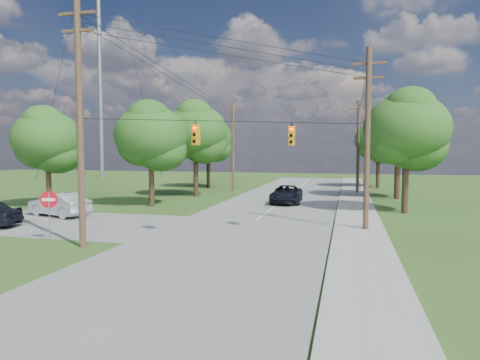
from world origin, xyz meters
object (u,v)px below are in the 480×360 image
(pole_north_e, at_px, (358,146))
(do_not_enter_sign, at_px, (49,205))
(car_cross_silver, at_px, (59,204))
(car_main_north, at_px, (287,194))
(pole_ne, at_px, (367,137))
(pole_sw, at_px, (80,118))
(pole_north_w, at_px, (233,146))

(pole_north_e, bearing_deg, do_not_enter_sign, -118.62)
(car_cross_silver, relative_size, car_main_north, 0.91)
(pole_ne, relative_size, car_main_north, 1.89)
(pole_sw, bearing_deg, car_cross_silver, 132.72)
(pole_sw, distance_m, pole_ne, 15.51)
(pole_north_e, bearing_deg, car_main_north, -121.41)
(car_main_north, bearing_deg, pole_sw, -113.03)
(pole_ne, height_order, pole_north_w, pole_ne)
(pole_ne, height_order, pole_north_e, pole_ne)
(pole_north_e, relative_size, car_cross_silver, 1.98)
(pole_north_e, distance_m, car_main_north, 12.76)
(car_main_north, bearing_deg, do_not_enter_sign, -119.54)
(car_main_north, bearing_deg, pole_north_w, 124.24)
(car_cross_silver, relative_size, do_not_enter_sign, 1.94)
(pole_north_e, xyz_separation_m, car_main_north, (-6.25, -10.24, -4.33))
(pole_ne, bearing_deg, car_cross_silver, 179.13)
(pole_ne, xyz_separation_m, pole_north_e, (-0.00, 22.00, -0.34))
(pole_north_w, distance_m, car_cross_silver, 23.15)
(pole_ne, distance_m, pole_north_e, 22.00)
(pole_north_e, bearing_deg, pole_north_w, 180.00)
(pole_sw, distance_m, pole_north_e, 32.55)
(pole_ne, xyz_separation_m, car_main_north, (-6.25, 11.76, -4.67))
(pole_sw, relative_size, car_cross_silver, 2.37)
(pole_north_e, distance_m, car_cross_silver, 30.35)
(pole_sw, bearing_deg, car_main_north, 69.48)
(pole_north_e, height_order, pole_north_w, same)
(pole_ne, xyz_separation_m, car_cross_silver, (-20.81, 0.32, -4.60))
(pole_north_w, bearing_deg, pole_ne, -57.71)
(pole_ne, distance_m, do_not_enter_sign, 17.67)
(pole_north_e, bearing_deg, car_cross_silver, -133.82)
(pole_north_w, relative_size, do_not_enter_sign, 3.83)
(pole_north_e, relative_size, car_main_north, 1.80)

